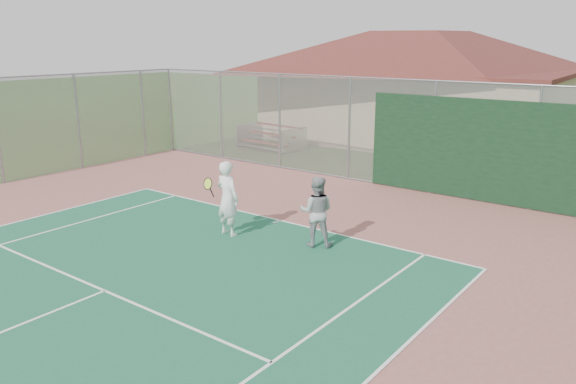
% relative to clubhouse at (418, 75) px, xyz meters
% --- Properties ---
extents(back_fence, '(20.08, 0.11, 3.53)m').
position_rel_clubhouse_xyz_m(back_fence, '(4.80, -9.07, -1.41)').
color(back_fence, gray).
rests_on(back_fence, ground).
extents(side_fence_left, '(0.08, 9.00, 3.50)m').
position_rel_clubhouse_xyz_m(side_fence_left, '(-7.31, -13.55, -1.33)').
color(side_fence_left, gray).
rests_on(side_fence_left, ground).
extents(clubhouse, '(14.47, 10.01, 6.07)m').
position_rel_clubhouse_xyz_m(clubhouse, '(0.00, 0.00, 0.00)').
color(clubhouse, tan).
rests_on(clubhouse, ground).
extents(bleachers, '(2.76, 1.79, 1.01)m').
position_rel_clubhouse_xyz_m(bleachers, '(-4.10, -6.14, -2.55)').
color(bleachers, '#9B3523').
rests_on(bleachers, ground).
extents(player_white_front, '(0.88, 0.66, 1.86)m').
position_rel_clubhouse_xyz_m(player_white_front, '(2.36, -15.83, -2.14)').
color(player_white_front, white).
rests_on(player_white_front, ground).
extents(player_grey_back, '(1.01, 0.94, 1.66)m').
position_rel_clubhouse_xyz_m(player_grey_back, '(4.52, -15.14, -2.25)').
color(player_grey_back, '#96989A').
rests_on(player_grey_back, ground).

